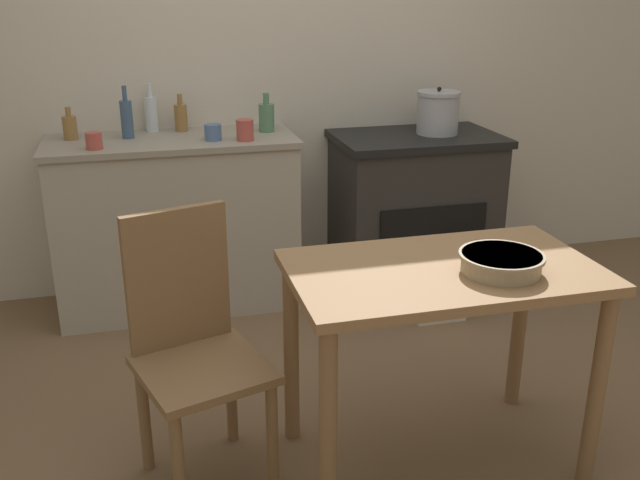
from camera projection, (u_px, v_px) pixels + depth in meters
The scene contains 17 objects.
ground_plane at pixel (352, 420), 2.83m from camera, with size 14.00×14.00×0.00m, color brown.
wall_back at pixel (269, 53), 3.83m from camera, with size 8.00×0.07×2.55m.
counter_cabinet at pixel (177, 223), 3.71m from camera, with size 1.24×0.55×0.90m.
stove at pixel (413, 209), 4.01m from camera, with size 0.89×0.60×0.85m.
work_table at pixel (441, 302), 2.40m from camera, with size 1.03×0.61×0.75m.
chair at pixel (193, 343), 2.39m from camera, with size 0.50×0.50×0.94m.
flour_sack at pixel (437, 287), 3.64m from camera, with size 0.26×0.18×0.33m, color beige.
stock_pot at pixel (438, 112), 3.85m from camera, with size 0.24×0.24×0.25m.
mixing_bowl_large at pixel (501, 262), 2.30m from camera, with size 0.28×0.28×0.06m.
bottle_far_left at pixel (127, 118), 3.52m from camera, with size 0.06×0.06×0.26m.
bottle_left at pixel (70, 127), 3.50m from camera, with size 0.07×0.07×0.16m.
bottle_mid_left at pixel (151, 113), 3.68m from camera, with size 0.07×0.07×0.24m.
bottle_center_left at pixel (181, 117), 3.69m from camera, with size 0.07×0.07×0.19m.
bottle_center at pixel (266, 117), 3.68m from camera, with size 0.08×0.08×0.20m.
cup_center_right at pixel (94, 141), 3.31m from camera, with size 0.08×0.08×0.08m, color #B74C42.
cup_mid_right at pixel (213, 132), 3.49m from camera, with size 0.08×0.08×0.08m, color #4C6B99.
cup_right at pixel (245, 130), 3.48m from camera, with size 0.08×0.08×0.10m, color #B74C42.
Camera 1 is at (-0.73, -2.30, 1.64)m, focal length 40.00 mm.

